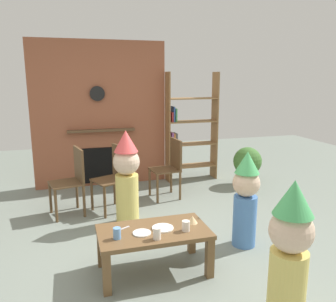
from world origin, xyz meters
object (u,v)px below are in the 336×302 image
at_px(paper_plate_front, 163,228).
at_px(potted_plant_tall, 247,163).
at_px(bookshelf, 188,132).
at_px(coffee_table, 154,237).
at_px(paper_plate_rear, 142,233).
at_px(child_in_pink, 246,197).
at_px(birthday_cake_slice, 192,219).
at_px(dining_chair_left, 73,177).
at_px(paper_cup_near_right, 117,233).
at_px(dining_chair_right, 170,165).
at_px(dining_chair_middle, 115,174).
at_px(child_with_cone_hat, 290,252).
at_px(paper_cup_near_left, 186,226).
at_px(paper_cup_center, 157,233).
at_px(child_by_the_chairs, 127,175).

bearing_deg(paper_plate_front, potted_plant_tall, 45.81).
xyz_separation_m(bookshelf, coffee_table, (-1.32, -2.75, -0.51)).
relative_size(paper_plate_rear, child_in_pink, 0.16).
bearing_deg(birthday_cake_slice, dining_chair_left, 123.61).
bearing_deg(birthday_cake_slice, paper_cup_near_right, -170.67).
height_order(dining_chair_left, dining_chair_right, same).
bearing_deg(dining_chair_middle, child_with_cone_hat, 85.33).
bearing_deg(paper_cup_near_left, birthday_cake_slice, 50.67).
xyz_separation_m(paper_cup_center, dining_chair_right, (0.77, 2.14, 0.04)).
bearing_deg(dining_chair_right, potted_plant_tall, -176.75).
bearing_deg(paper_plate_front, paper_plate_rear, -167.47).
height_order(paper_plate_rear, dining_chair_right, dining_chair_right).
relative_size(coffee_table, child_by_the_chairs, 0.87).
height_order(paper_cup_near_right, paper_plate_rear, paper_cup_near_right).
bearing_deg(child_by_the_chairs, dining_chair_middle, -173.56).
distance_m(paper_cup_near_left, potted_plant_tall, 2.95).
distance_m(birthday_cake_slice, dining_chair_middle, 1.71).
distance_m(paper_cup_near_left, child_with_cone_hat, 1.01).
relative_size(bookshelf, paper_cup_near_left, 19.74).
relative_size(coffee_table, paper_cup_center, 9.71).
xyz_separation_m(bookshelf, paper_plate_front, (-1.23, -2.75, -0.43)).
distance_m(paper_cup_near_left, birthday_cake_slice, 0.19).
relative_size(paper_cup_near_left, paper_cup_center, 0.91).
bearing_deg(paper_cup_near_right, child_with_cone_hat, -39.77).
bearing_deg(paper_cup_near_right, dining_chair_middle, 82.61).
distance_m(paper_plate_front, child_with_cone_hat, 1.20).
xyz_separation_m(paper_cup_center, potted_plant_tall, (2.20, 2.34, -0.09)).
distance_m(coffee_table, paper_cup_center, 0.22).
height_order(paper_cup_center, paper_plate_front, paper_cup_center).
height_order(coffee_table, paper_plate_rear, paper_plate_rear).
distance_m(paper_plate_rear, dining_chair_middle, 1.72).
xyz_separation_m(child_with_cone_hat, child_in_pink, (0.33, 1.22, -0.04)).
distance_m(paper_plate_front, potted_plant_tall, 3.00).
height_order(coffee_table, child_by_the_chairs, child_by_the_chairs).
height_order(child_in_pink, child_by_the_chairs, child_by_the_chairs).
bearing_deg(dining_chair_left, paper_cup_center, 96.84).
relative_size(birthday_cake_slice, child_with_cone_hat, 0.09).
height_order(paper_cup_center, child_by_the_chairs, child_by_the_chairs).
xyz_separation_m(paper_cup_near_right, dining_chair_middle, (0.23, 1.75, 0.04)).
relative_size(birthday_cake_slice, child_in_pink, 0.09).
bearing_deg(paper_cup_near_right, birthday_cake_slice, 9.33).
relative_size(paper_cup_near_left, paper_cup_near_right, 0.95).
distance_m(bookshelf, paper_cup_center, 3.25).
relative_size(birthday_cake_slice, dining_chair_middle, 0.11).
distance_m(bookshelf, dining_chair_middle, 1.84).
xyz_separation_m(child_in_pink, dining_chair_right, (-0.33, 1.72, -0.05)).
bearing_deg(paper_plate_rear, dining_chair_middle, 90.09).
distance_m(bookshelf, paper_plate_rear, 3.17).
bearing_deg(birthday_cake_slice, paper_plate_front, -172.56).
xyz_separation_m(bookshelf, birthday_cake_slice, (-0.92, -2.71, -0.40)).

